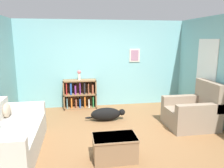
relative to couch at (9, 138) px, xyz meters
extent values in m
plane|color=brown|center=(2.02, 0.47, -0.31)|extent=(14.00, 14.00, 0.00)
cube|color=#7AB7BC|center=(2.02, 2.72, 0.99)|extent=(5.60, 0.10, 2.60)
cube|color=silver|center=(3.02, 2.66, 1.24)|extent=(0.32, 0.02, 0.40)
cube|color=#A37089|center=(3.02, 2.65, 1.24)|extent=(0.24, 0.01, 0.32)
cube|color=white|center=(4.51, 1.17, 0.71)|extent=(0.02, 0.84, 2.05)
sphere|color=tan|center=(4.49, 0.82, 0.69)|extent=(0.05, 0.05, 0.05)
cube|color=beige|center=(0.05, 0.00, -0.09)|extent=(0.93, 1.99, 0.46)
cube|color=beige|center=(0.05, 0.92, 0.26)|extent=(0.93, 0.16, 0.23)
ellipsoid|color=tan|center=(-0.21, 0.70, 0.29)|extent=(0.14, 0.30, 0.30)
cube|color=olive|center=(0.86, 2.49, 0.12)|extent=(0.04, 0.33, 0.87)
cube|color=olive|center=(1.79, 2.49, 0.12)|extent=(0.04, 0.33, 0.87)
cube|color=olive|center=(1.32, 2.64, 0.12)|extent=(0.97, 0.02, 0.87)
cube|color=olive|center=(1.32, 2.49, -0.30)|extent=(0.97, 0.33, 0.04)
cube|color=olive|center=(1.32, 2.49, 0.12)|extent=(0.97, 0.33, 0.04)
cube|color=olive|center=(1.32, 2.49, 0.53)|extent=(0.97, 0.33, 0.04)
cube|color=#60939E|center=(0.94, 2.48, -0.14)|extent=(0.03, 0.25, 0.32)
cube|color=#B22823|center=(0.94, 2.48, 0.32)|extent=(0.03, 0.25, 0.36)
cube|color=orange|center=(1.07, 2.48, -0.13)|extent=(0.04, 0.25, 0.33)
cube|color=#234C9E|center=(1.07, 2.48, 0.32)|extent=(0.05, 0.25, 0.36)
cube|color=brown|center=(1.20, 2.48, -0.15)|extent=(0.04, 0.25, 0.28)
cube|color=#7A2D84|center=(1.19, 2.48, 0.27)|extent=(0.04, 0.25, 0.26)
cube|color=#234C9E|center=(1.32, 2.48, -0.15)|extent=(0.04, 0.25, 0.29)
cube|color=#7A2D84|center=(1.33, 2.48, 0.31)|extent=(0.03, 0.25, 0.35)
cube|color=orange|center=(1.46, 2.48, -0.11)|extent=(0.04, 0.25, 0.36)
cube|color=black|center=(1.46, 2.48, 0.31)|extent=(0.04, 0.25, 0.34)
cube|color=silver|center=(1.58, 2.48, -0.16)|extent=(0.03, 0.25, 0.27)
cube|color=brown|center=(1.57, 2.48, 0.29)|extent=(0.03, 0.25, 0.31)
cube|color=#287A3D|center=(1.71, 2.48, -0.12)|extent=(0.03, 0.25, 0.35)
cube|color=brown|center=(1.70, 2.48, 0.27)|extent=(0.05, 0.25, 0.27)
cube|color=gray|center=(3.85, 0.64, -0.09)|extent=(1.08, 0.94, 0.45)
cube|color=gray|center=(4.30, 0.64, 0.45)|extent=(0.18, 0.94, 0.63)
cube|color=gray|center=(3.85, 0.26, 0.24)|extent=(1.08, 0.18, 0.22)
cube|color=gray|center=(3.85, 1.02, 0.24)|extent=(1.08, 0.18, 0.22)
cube|color=#846647|center=(1.85, -0.49, -0.10)|extent=(0.73, 0.46, 0.43)
cube|color=#8F6E4D|center=(1.85, -0.49, 0.10)|extent=(0.75, 0.48, 0.03)
ellipsoid|color=black|center=(1.94, 1.34, -0.14)|extent=(0.76, 0.30, 0.34)
sphere|color=black|center=(2.36, 1.34, -0.11)|extent=(0.16, 0.16, 0.16)
ellipsoid|color=black|center=(1.51, 1.38, -0.23)|extent=(0.20, 0.05, 0.05)
cylinder|color=silver|center=(1.31, 2.49, 0.65)|extent=(0.08, 0.08, 0.19)
sphere|color=#E06B70|center=(1.31, 2.49, 0.79)|extent=(0.11, 0.11, 0.11)
camera|label=1|loc=(1.24, -3.89, 1.74)|focal=35.00mm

